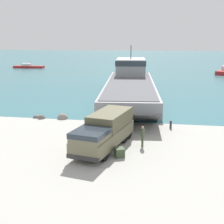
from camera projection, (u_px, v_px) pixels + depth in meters
ground_plane at (98, 140)px, 27.46m from camera, size 240.00×240.00×0.00m
water_surface at (150, 61)px, 119.94m from camera, size 240.00×180.00×0.01m
landing_craft at (130, 82)px, 50.88m from camera, size 10.30×35.72×7.37m
military_truck at (105, 131)px, 25.27m from camera, size 4.10×8.29×2.76m
soldier_on_ramp at (143, 135)px, 25.64m from camera, size 0.35×0.49×1.75m
moored_boat_b at (28, 66)px, 91.72m from camera, size 9.03×2.77×1.33m
mooring_bollard at (171, 124)px, 30.88m from camera, size 0.26×0.26×0.80m
cargo_crate at (119, 152)px, 23.63m from camera, size 0.93×1.00×0.67m
shoreline_rock_a at (36, 118)px, 35.06m from camera, size 0.62×0.62×0.62m
shoreline_rock_b at (41, 118)px, 34.79m from camera, size 0.89×0.89×0.89m
shoreline_rock_c at (63, 119)px, 34.73m from camera, size 1.19×1.19×1.19m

